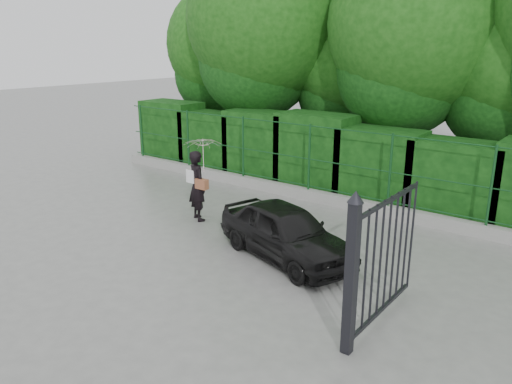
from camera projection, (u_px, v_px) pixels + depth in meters
The scene contains 8 objects.
ground at pixel (179, 247), 10.60m from camera, with size 80.00×80.00×0.00m, color gray.
kerb at pixel (296, 192), 13.96m from camera, with size 14.00×0.25×0.30m, color #9E9E99.
fence at pixel (304, 156), 13.53m from camera, with size 14.13×0.06×1.80m.
hedge at pixel (314, 155), 14.51m from camera, with size 14.20×1.20×2.23m.
trees at pixel (394, 26), 14.46m from camera, with size 17.10×6.15×8.08m.
gate at pixel (367, 263), 7.01m from camera, with size 0.22×2.33×2.36m.
woman at pixel (201, 168), 11.84m from camera, with size 0.97×0.91×2.03m.
car at pixel (286, 232), 9.91m from camera, with size 1.31×3.25×1.11m, color black.
Camera 1 is at (7.30, -6.76, 4.16)m, focal length 35.00 mm.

